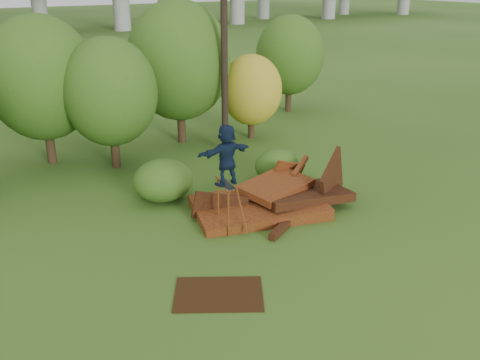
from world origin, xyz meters
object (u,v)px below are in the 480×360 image
skater (227,155)px  flat_plate (219,294)px  scrap_pile (275,200)px  utility_pole (224,40)px

skater → flat_plate: (-1.81, -2.55, -2.47)m
skater → scrap_pile: bearing=-162.9°
scrap_pile → utility_pole: (1.79, 6.04, 4.36)m
skater → flat_plate: bearing=54.5°
scrap_pile → skater: skater is taller
scrap_pile → utility_pole: utility_pole is taller
flat_plate → utility_pole: 11.92m
skater → utility_pole: 8.15m
scrap_pile → skater: 3.18m
scrap_pile → skater: bearing=-162.7°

